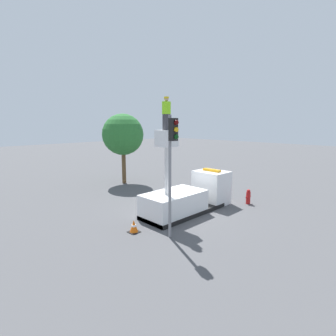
% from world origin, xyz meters
% --- Properties ---
extents(ground_plane, '(120.00, 120.00, 0.00)m').
position_xyz_m(ground_plane, '(0.00, 0.00, 0.00)').
color(ground_plane, '#4C4C4F').
extents(bucket_truck, '(6.42, 2.18, 5.04)m').
position_xyz_m(bucket_truck, '(0.49, 0.00, 0.93)').
color(bucket_truck, black).
rests_on(bucket_truck, ground).
extents(worker, '(0.40, 0.26, 1.75)m').
position_xyz_m(worker, '(-1.47, 0.00, 5.92)').
color(worker, '#38383D').
rests_on(worker, bucket_truck).
extents(traffic_light_pole, '(0.34, 0.57, 5.78)m').
position_xyz_m(traffic_light_pole, '(-3.05, -1.99, 4.07)').
color(traffic_light_pole, gray).
rests_on(traffic_light_pole, ground).
extents(fire_hydrant, '(0.53, 0.29, 1.01)m').
position_xyz_m(fire_hydrant, '(4.44, -1.86, 0.49)').
color(fire_hydrant, red).
rests_on(fire_hydrant, ground).
extents(traffic_cone_rear, '(0.53, 0.53, 0.64)m').
position_xyz_m(traffic_cone_rear, '(-3.95, -0.20, 0.30)').
color(traffic_cone_rear, black).
rests_on(traffic_cone_rear, ground).
extents(tree_left_bg, '(3.64, 3.64, 6.23)m').
position_xyz_m(tree_left_bg, '(2.08, 9.18, 4.39)').
color(tree_left_bg, brown).
rests_on(tree_left_bg, ground).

